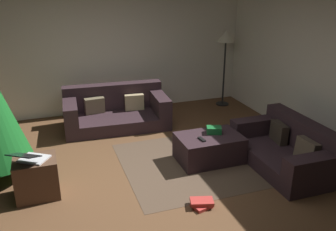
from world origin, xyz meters
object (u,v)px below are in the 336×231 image
Objects in this scene: ottoman at (209,148)px; tv_remote at (202,139)px; gift_box at (214,130)px; side_table at (37,178)px; couch_right at (288,149)px; couch_left at (116,111)px; corner_lamp at (226,42)px; book_stack at (202,203)px; laptop at (30,158)px.

tv_remote reaches higher than ottoman.
gift_box is 0.42× the size of side_table.
couch_right reaches higher than tv_remote.
corner_lamp is at bearing -167.83° from couch_left.
gift_box is 1.40m from book_stack.
couch_right is 3.04× the size of laptop.
ottoman is at bearing 122.21° from couch_left.
side_table is at bearing 153.80° from book_stack.
couch_left is at bearing 41.19° from couch_right.
laptop is 2.15m from book_stack.
couch_right reaches higher than book_stack.
side_table is 0.97× the size of laptop.
corner_lamp is at bearing -7.14° from couch_right.
couch_left reaches higher than laptop.
corner_lamp is at bearing 49.89° from tv_remote.
couch_left is 1.19× the size of corner_lamp.
corner_lamp is (1.59, 2.37, 0.96)m from tv_remote.
book_stack is (-0.60, -1.07, -0.16)m from ottoman.
gift_box is at bearing 125.62° from couch_left.
corner_lamp is (1.31, 2.20, 0.92)m from gift_box.
ottoman is at bearing -121.84° from corner_lamp.
ottoman is at bearing -144.97° from gift_box.
ottoman is at bearing 3.44° from side_table.
laptop is at bearing -175.36° from ottoman.
gift_box reaches higher than book_stack.
book_stack is (1.86, -0.92, -0.21)m from side_table.
couch_right reaches higher than side_table.
couch_left is at bearing 98.56° from book_stack.
couch_right is 1.29m from tv_remote.
tv_remote is 1.12m from book_stack.
laptop is (-2.50, -0.20, 0.37)m from ottoman.
ottoman is (1.04, -1.89, -0.07)m from couch_left.
side_table is (-2.29, -0.05, -0.16)m from tv_remote.
couch_right is 1.01× the size of corner_lamp.
couch_right is at bearing 18.33° from book_stack.
couch_left reaches higher than couch_right.
couch_left is 2.72m from corner_lamp.
laptop is at bearing -173.94° from gift_box.
couch_left reaches higher than side_table.
couch_left is 2.18m from tv_remote.
ottoman is 0.29m from tv_remote.
laptop is at bearing 58.62° from couch_left.
side_table reaches higher than gift_box.
corner_lamp is (2.01, 3.34, 1.33)m from book_stack.
laptop is 0.33× the size of corner_lamp.
couch_right reaches higher than ottoman.
corner_lamp is at bearing 58.16° from ottoman.
couch_right is 3.56m from laptop.
couch_left is 2.49m from side_table.
gift_box is (1.15, -1.82, 0.18)m from couch_left.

